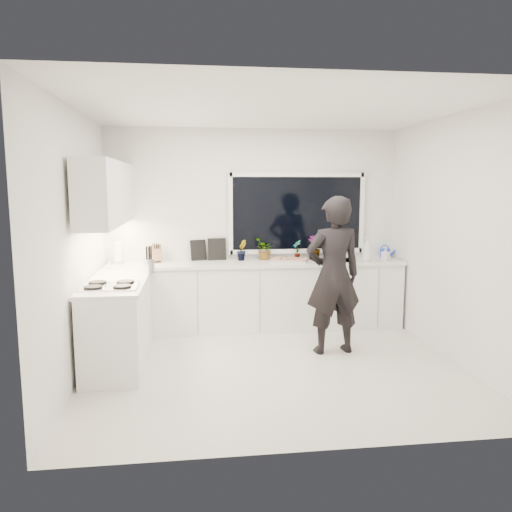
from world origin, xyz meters
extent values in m
cube|color=beige|center=(0.00, 0.00, -0.01)|extent=(4.00, 3.50, 0.02)
cube|color=white|center=(0.00, 1.76, 1.35)|extent=(4.00, 0.02, 2.70)
cube|color=white|center=(-2.01, 0.00, 1.35)|extent=(0.02, 3.50, 2.70)
cube|color=white|center=(2.01, 0.00, 1.35)|extent=(0.02, 3.50, 2.70)
cube|color=white|center=(0.00, 0.00, 2.71)|extent=(4.00, 3.50, 0.02)
cube|color=black|center=(0.60, 1.73, 1.55)|extent=(1.80, 0.02, 1.00)
cube|color=white|center=(0.00, 1.45, 0.44)|extent=(3.92, 0.58, 0.88)
cube|color=white|center=(-1.67, 0.35, 0.44)|extent=(0.58, 1.60, 0.88)
cube|color=silver|center=(0.00, 1.44, 0.90)|extent=(3.94, 0.62, 0.04)
cube|color=silver|center=(-1.67, 0.35, 0.90)|extent=(0.62, 1.60, 0.04)
cube|color=white|center=(-1.79, 0.70, 1.85)|extent=(0.34, 2.10, 0.70)
cube|color=silver|center=(1.05, 1.45, 0.87)|extent=(0.58, 0.42, 0.14)
cylinder|color=silver|center=(1.05, 1.65, 1.03)|extent=(0.03, 0.03, 0.22)
cube|color=black|center=(-1.69, 0.00, 0.94)|extent=(0.56, 0.48, 0.03)
imported|color=black|center=(0.75, 0.38, 0.91)|extent=(0.71, 0.51, 1.82)
cube|color=silver|center=(0.44, 1.42, 0.94)|extent=(0.60, 0.53, 0.03)
cube|color=#CC471B|center=(0.44, 1.42, 0.95)|extent=(0.54, 0.47, 0.01)
cylinder|color=blue|center=(1.85, 1.61, 0.98)|extent=(0.18, 0.18, 0.13)
cylinder|color=white|center=(-1.82, 1.55, 1.05)|extent=(0.14, 0.14, 0.26)
cube|color=olive|center=(-1.33, 1.59, 1.03)|extent=(0.16, 0.14, 0.22)
cylinder|color=#B6B6BB|center=(-1.36, 0.80, 1.00)|extent=(0.15, 0.15, 0.16)
cube|color=black|center=(-0.77, 1.69, 1.06)|extent=(0.21, 0.09, 0.28)
cube|color=black|center=(-0.52, 1.69, 1.07)|extent=(0.25, 0.05, 0.30)
imported|color=#26662D|center=(-0.19, 1.61, 1.06)|extent=(0.15, 0.17, 0.28)
imported|color=#26662D|center=(0.13, 1.61, 1.07)|extent=(0.32, 0.34, 0.30)
imported|color=#26662D|center=(0.58, 1.61, 1.05)|extent=(0.12, 0.16, 0.27)
imported|color=#26662D|center=(0.83, 1.61, 1.08)|extent=(0.21, 0.21, 0.32)
imported|color=#D8BF66|center=(1.48, 1.30, 1.08)|extent=(0.16, 0.16, 0.33)
imported|color=#D8BF66|center=(1.74, 1.30, 1.01)|extent=(0.12, 0.12, 0.19)
camera|label=1|loc=(-0.85, -5.09, 1.94)|focal=35.00mm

